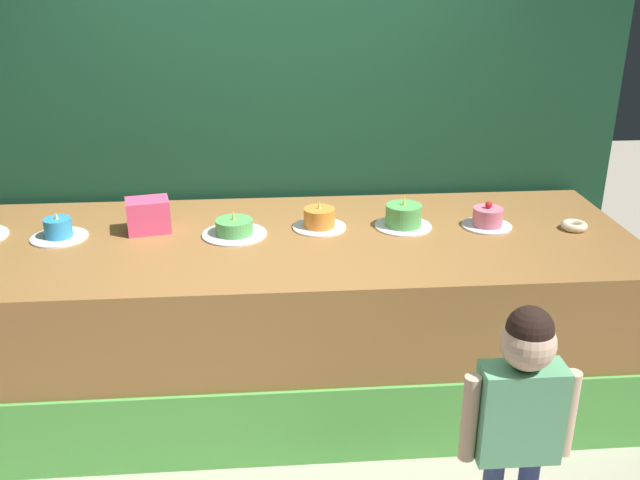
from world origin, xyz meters
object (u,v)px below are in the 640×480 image
donut (574,226)px  cake_center_left (234,229)px  child_figure (520,405)px  cake_right (403,217)px  cake_far_right (487,218)px  cake_center_right (319,220)px  cake_left (58,231)px  pink_box (148,215)px

donut → cake_center_left: 1.83m
child_figure → donut: size_ratio=8.25×
cake_right → cake_far_right: size_ratio=1.14×
cake_center_left → cake_right: cake_right is taller
cake_far_right → cake_center_right: bearing=176.7°
child_figure → cake_left: (-2.01, 1.37, 0.23)m
pink_box → donut: bearing=-4.0°
donut → cake_left: (-2.74, 0.09, 0.02)m
pink_box → child_figure: bearing=-42.7°
child_figure → cake_center_left: (-1.10, 1.34, 0.22)m
cake_center_right → cake_right: cake_right is taller
donut → cake_right: (-0.91, 0.11, 0.04)m
cake_left → cake_far_right: 2.28m
cake_center_right → cake_far_right: bearing=-3.3°
pink_box → cake_center_left: 0.47m
cake_center_left → donut: bearing=-2.0°
cake_right → cake_far_right: 0.46m
child_figure → cake_right: 1.42m
child_figure → cake_far_right: bearing=78.9°
child_figure → pink_box: size_ratio=5.18×
child_figure → donut: (0.72, 1.28, 0.21)m
cake_right → cake_far_right: cake_right is taller
child_figure → cake_right: (-0.19, 1.39, 0.24)m
donut → cake_right: bearing=173.1°
donut → cake_center_right: 1.38m
pink_box → cake_left: (-0.46, -0.07, -0.05)m
cake_center_left → cake_right: size_ratio=1.11×
child_figure → cake_left: bearing=145.8°
cake_center_right → cake_center_left: bearing=-171.6°
child_figure → cake_center_left: 1.75m
cake_right → child_figure: bearing=-82.2°
donut → cake_left: size_ratio=0.48×
cake_left → cake_center_left: size_ratio=0.86×
pink_box → donut: pink_box is taller
pink_box → cake_far_right: (1.82, -0.08, -0.04)m
cake_left → cake_center_left: 0.91m
donut → cake_left: bearing=178.1°
cake_center_right → child_figure: bearing=-65.4°
pink_box → cake_far_right: pink_box is taller
cake_left → cake_far_right: cake_far_right is taller
donut → cake_center_right: size_ratio=0.48×
pink_box → cake_right: size_ratio=0.72×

